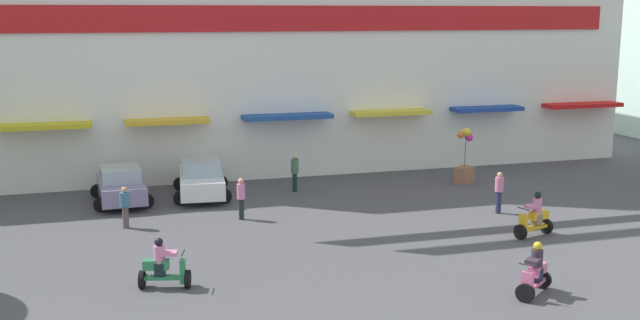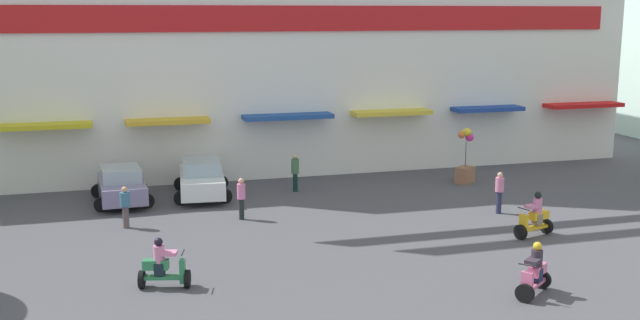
% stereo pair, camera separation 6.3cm
% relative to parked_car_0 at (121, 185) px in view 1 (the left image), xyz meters
% --- Properties ---
extents(ground_plane, '(128.00, 128.00, 0.00)m').
position_rel_parked_car_0_xyz_m(ground_plane, '(7.45, -14.16, -0.76)').
color(ground_plane, '#4B4B51').
extents(colonial_building, '(36.93, 17.18, 19.61)m').
position_rel_parked_car_0_xyz_m(colonial_building, '(7.45, 9.10, 7.39)').
color(colonial_building, white).
rests_on(colonial_building, ground).
extents(parked_car_0, '(2.50, 4.00, 1.52)m').
position_rel_parked_car_0_xyz_m(parked_car_0, '(0.00, 0.00, 0.00)').
color(parked_car_0, slate).
rests_on(parked_car_0, ground).
extents(parked_car_1, '(2.65, 4.36, 1.61)m').
position_rel_parked_car_0_xyz_m(parked_car_1, '(3.33, 0.18, 0.04)').
color(parked_car_1, white).
rests_on(parked_car_1, ground).
extents(scooter_rider_1, '(1.46, 1.30, 1.52)m').
position_rel_parked_car_0_xyz_m(scooter_rider_1, '(10.79, -13.83, -0.14)').
color(scooter_rider_1, black).
rests_on(scooter_rider_1, ground).
extents(scooter_rider_2, '(1.52, 0.85, 1.49)m').
position_rel_parked_car_0_xyz_m(scooter_rider_2, '(0.89, -10.41, -0.14)').
color(scooter_rider_2, black).
rests_on(scooter_rider_2, ground).
extents(scooter_rider_8, '(1.56, 0.92, 1.60)m').
position_rel_parked_car_0_xyz_m(scooter_rider_8, '(13.85, -8.87, -0.10)').
color(scooter_rider_8, black).
rests_on(scooter_rider_8, ground).
extents(pedestrian_0, '(0.45, 0.45, 1.67)m').
position_rel_parked_car_0_xyz_m(pedestrian_0, '(7.40, -0.00, 0.19)').
color(pedestrian_0, black).
rests_on(pedestrian_0, ground).
extents(pedestrian_1, '(0.44, 0.44, 1.61)m').
position_rel_parked_car_0_xyz_m(pedestrian_1, '(4.32, -3.84, 0.16)').
color(pedestrian_1, black).
rests_on(pedestrian_1, ground).
extents(pedestrian_2, '(0.44, 0.44, 1.66)m').
position_rel_parked_car_0_xyz_m(pedestrian_2, '(14.18, -5.77, 0.19)').
color(pedestrian_2, '#262A49').
rests_on(pedestrian_2, ground).
extents(pedestrian_3, '(0.51, 0.51, 1.55)m').
position_rel_parked_car_0_xyz_m(pedestrian_3, '(0.05, -3.82, 0.11)').
color(pedestrian_3, '#58494A').
rests_on(pedestrian_3, ground).
extents(balloon_vendor_cart, '(1.08, 1.01, 2.59)m').
position_rel_parked_car_0_xyz_m(balloon_vendor_cart, '(15.37, -0.51, 0.18)').
color(balloon_vendor_cart, '#936548').
rests_on(balloon_vendor_cart, ground).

